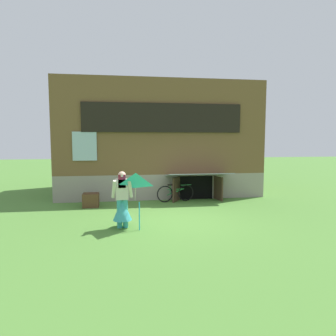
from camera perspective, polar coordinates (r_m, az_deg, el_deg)
name	(u,v)px	position (r m, az deg, el deg)	size (l,w,h in m)	color
ground_plane	(176,220)	(9.11, 1.61, -9.93)	(60.00, 60.00, 0.00)	#4C7F33
log_house	(157,140)	(13.96, -2.10, 5.49)	(8.54, 5.58, 4.84)	gray
person	(122,204)	(8.26, -8.79, -6.91)	(0.61, 0.52, 1.56)	teal
kite	(136,186)	(7.67, -6.19, -3.54)	(0.76, 0.77, 1.48)	#2DB2CC
bicycle_green	(175,193)	(11.62, 1.43, -4.84)	(1.51, 0.29, 0.70)	black
wooden_crate	(91,200)	(11.09, -14.62, -6.00)	(0.56, 0.47, 0.50)	#4C331E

